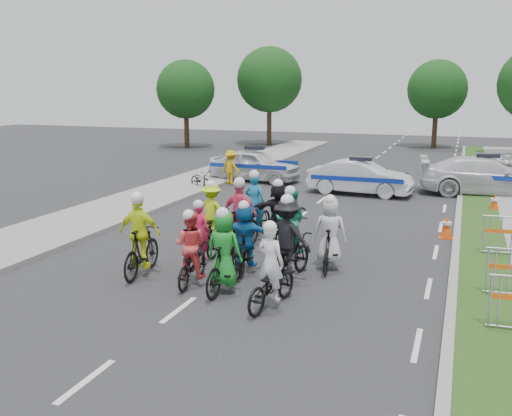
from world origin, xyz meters
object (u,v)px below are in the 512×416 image
(rider_5, at_px, (245,242))
(police_car_2, at_px, (487,176))
(rider_1, at_px, (225,259))
(police_car_0, at_px, (255,165))
(rider_11, at_px, (279,218))
(cone_1, at_px, (495,203))
(rider_2, at_px, (191,256))
(marshal_hiviz, at_px, (231,167))
(parked_bike, at_px, (201,180))
(rider_4, at_px, (288,247))
(rider_12, at_px, (255,214))
(rider_0, at_px, (271,279))
(rider_3, at_px, (141,244))
(rider_10, at_px, (212,219))
(cone_0, at_px, (447,227))
(rider_7, at_px, (330,240))
(rider_6, at_px, (201,243))
(tree_4, at_px, (437,89))
(tree_0, at_px, (186,89))
(police_car_1, at_px, (360,178))
(tree_3, at_px, (269,80))
(rider_9, at_px, (241,223))
(rider_8, at_px, (291,231))

(rider_5, relative_size, police_car_2, 0.33)
(rider_1, distance_m, police_car_0, 14.99)
(rider_11, relative_size, police_car_2, 0.36)
(police_car_0, distance_m, cone_1, 10.98)
(rider_2, xyz_separation_m, marshal_hiviz, (-4.35, 12.78, 0.13))
(police_car_2, relative_size, parked_bike, 3.47)
(rider_4, relative_size, rider_12, 1.03)
(rider_0, bearing_deg, rider_3, -2.38)
(rider_10, height_order, police_car_2, rider_10)
(rider_11, relative_size, cone_0, 2.72)
(rider_4, distance_m, marshal_hiviz, 13.33)
(rider_2, xyz_separation_m, rider_7, (2.68, 2.11, 0.08))
(rider_6, xyz_separation_m, rider_10, (-0.55, 1.92, 0.15))
(police_car_2, xyz_separation_m, cone_0, (-1.26, -7.76, -0.44))
(police_car_0, xyz_separation_m, parked_bike, (-1.47, -2.82, -0.34))
(rider_1, height_order, tree_4, tree_4)
(rider_2, bearing_deg, rider_4, -158.81)
(rider_7, bearing_deg, rider_3, 21.84)
(tree_0, bearing_deg, marshal_hiviz, -56.18)
(rider_6, distance_m, cone_1, 11.63)
(rider_4, distance_m, police_car_2, 13.71)
(rider_4, relative_size, tree_0, 0.33)
(rider_1, distance_m, rider_5, 1.42)
(police_car_1, relative_size, tree_3, 0.58)
(police_car_0, xyz_separation_m, cone_1, (10.39, -3.53, -0.40))
(rider_9, relative_size, tree_4, 0.32)
(rider_1, height_order, police_car_0, rider_1)
(rider_5, height_order, rider_7, rider_7)
(rider_1, xyz_separation_m, tree_3, (-9.46, 30.73, 4.15))
(rider_5, distance_m, rider_8, 1.64)
(rider_1, distance_m, rider_9, 3.18)
(rider_9, xyz_separation_m, rider_10, (-1.02, 0.40, -0.06))
(police_car_1, xyz_separation_m, tree_4, (1.83, 20.19, 3.49))
(rider_3, relative_size, cone_1, 2.88)
(rider_2, height_order, rider_12, rider_12)
(rider_7, height_order, rider_11, rider_11)
(rider_6, xyz_separation_m, rider_11, (1.26, 2.38, 0.24))
(rider_0, xyz_separation_m, tree_3, (-10.68, 31.22, 4.29))
(rider_10, bearing_deg, rider_12, -125.59)
(rider_11, relative_size, cone_1, 2.72)
(police_car_1, relative_size, cone_1, 6.06)
(rider_9, height_order, police_car_1, rider_9)
(rider_5, distance_m, rider_9, 1.83)
(rider_3, bearing_deg, rider_11, -128.96)
(rider_8, bearing_deg, police_car_2, -117.42)
(rider_0, height_order, cone_1, rider_0)
(parked_bike, bearing_deg, cone_1, -60.46)
(rider_3, distance_m, tree_4, 32.91)
(tree_3, bearing_deg, police_car_1, -60.78)
(rider_7, height_order, tree_0, tree_0)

